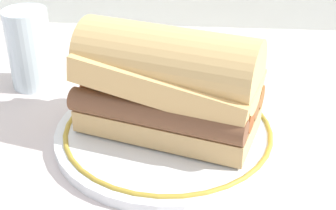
% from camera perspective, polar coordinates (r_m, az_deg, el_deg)
% --- Properties ---
extents(ground_plane, '(1.50, 1.50, 0.00)m').
position_cam_1_polar(ground_plane, '(0.55, 2.16, -5.78)').
color(ground_plane, beige).
extents(plate, '(0.26, 0.26, 0.01)m').
position_cam_1_polar(plate, '(0.58, 0.00, -3.18)').
color(plate, white).
rests_on(plate, ground_plane).
extents(sausage_sandwich, '(0.22, 0.16, 0.12)m').
position_cam_1_polar(sausage_sandwich, '(0.54, 0.00, 2.71)').
color(sausage_sandwich, tan).
rests_on(sausage_sandwich, plate).
extents(drinking_glass, '(0.06, 0.06, 0.11)m').
position_cam_1_polar(drinking_glass, '(0.70, -15.76, 5.82)').
color(drinking_glass, silver).
rests_on(drinking_glass, ground_plane).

